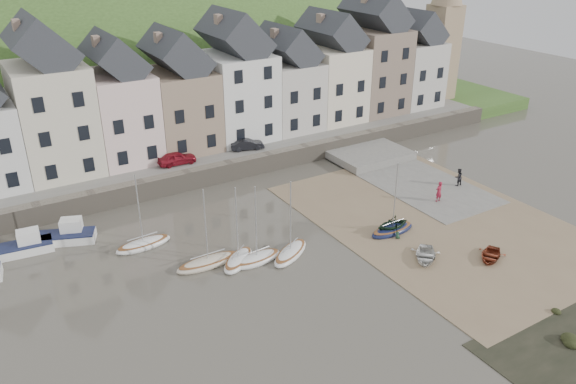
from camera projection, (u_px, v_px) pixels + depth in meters
ground at (330, 258)px, 41.74m from camera, size 160.00×160.00×0.00m
quay_land at (173, 129)px, 66.10m from camera, size 90.00×30.00×1.50m
quay_street at (214, 153)px, 56.89m from camera, size 70.00×7.00×0.10m
seawall at (229, 170)px, 54.47m from camera, size 70.00×1.20×1.80m
beach at (437, 221)px, 46.92m from camera, size 18.00×26.00×0.06m
slipway at (407, 178)px, 54.97m from camera, size 8.00×18.00×0.12m
hillside at (93, 195)px, 93.33m from camera, size 134.40×84.00×84.00m
townhouse_terrace at (212, 87)px, 57.96m from camera, size 61.05×8.00×13.93m
church_spire at (444, 24)px, 71.86m from camera, size 4.00×4.00×18.00m
sailboat_0 at (143, 244)px, 43.01m from camera, size 4.49×1.81×6.32m
sailboat_1 at (238, 260)px, 40.96m from camera, size 3.86×3.53×6.32m
sailboat_2 at (208, 262)px, 40.69m from camera, size 4.93×1.54×6.32m
sailboat_3 at (257, 259)px, 41.10m from camera, size 4.11×1.81×6.32m
sailboat_4 at (290, 253)px, 41.87m from camera, size 4.48×3.53×6.32m
sailboat_5 at (392, 230)px, 45.04m from camera, size 4.17×1.60×6.32m
motorboat_0 at (23, 246)px, 42.15m from camera, size 4.72×2.19×1.70m
motorboat_2 at (67, 234)px, 43.72m from camera, size 4.82×3.24×1.70m
rowboat_white at (425, 256)px, 41.26m from camera, size 3.75×3.75×0.64m
rowboat_green at (393, 224)px, 44.81m from camera, size 2.98×2.63×1.48m
rowboat_red at (490, 256)px, 41.33m from camera, size 3.43×3.13×0.58m
person_red at (439, 191)px, 49.72m from camera, size 0.71×0.49×1.89m
person_dark at (458, 177)px, 52.83m from camera, size 0.87×0.70×1.71m
car_left at (177, 158)px, 53.81m from camera, size 3.75×1.66×1.25m
car_right at (247, 144)px, 57.44m from camera, size 3.60×2.07×1.12m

